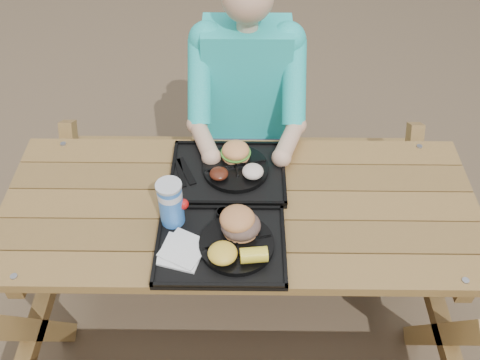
{
  "coord_description": "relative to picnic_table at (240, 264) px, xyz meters",
  "views": [
    {
      "loc": [
        0.01,
        -1.36,
        2.24
      ],
      "look_at": [
        0.0,
        0.0,
        0.88
      ],
      "focal_mm": 40.0,
      "sensor_mm": 36.0,
      "label": 1
    }
  ],
  "objects": [
    {
      "name": "soda_cup",
      "position": [
        -0.24,
        -0.1,
        0.48
      ],
      "size": [
        0.09,
        0.09,
        0.17
      ],
      "primitive_type": "cylinder",
      "color": "blue",
      "rests_on": "tray_near"
    },
    {
      "name": "condiment_bbq",
      "position": [
        -0.06,
        -0.08,
        0.41
      ],
      "size": [
        0.05,
        0.05,
        0.03
      ],
      "primitive_type": "cylinder",
      "color": "#310905",
      "rests_on": "tray_near"
    },
    {
      "name": "sandwich",
      "position": [
        0.0,
        -0.16,
        0.48
      ],
      "size": [
        0.13,
        0.13,
        0.13
      ],
      "primitive_type": null,
      "color": "#CC8048",
      "rests_on": "plate_near"
    },
    {
      "name": "tray_far",
      "position": [
        -0.05,
        0.15,
        0.39
      ],
      "size": [
        0.45,
        0.35,
        0.02
      ],
      "primitive_type": "cube",
      "color": "black",
      "rests_on": "picnic_table"
    },
    {
      "name": "condiment_mustard",
      "position": [
        0.0,
        -0.09,
        0.41
      ],
      "size": [
        0.04,
        0.04,
        0.03
      ],
      "primitive_type": "cylinder",
      "color": "yellow",
      "rests_on": "tray_near"
    },
    {
      "name": "potato_salad",
      "position": [
        0.05,
        0.11,
        0.44
      ],
      "size": [
        0.08,
        0.08,
        0.05
      ],
      "primitive_type": "ellipsoid",
      "color": "#F5E5D0",
      "rests_on": "plate_far"
    },
    {
      "name": "cutlery_far",
      "position": [
        -0.21,
        0.16,
        0.4
      ],
      "size": [
        0.09,
        0.16,
        0.01
      ],
      "primitive_type": "cube",
      "rotation": [
        0.0,
        0.0,
        0.42
      ],
      "color": "black",
      "rests_on": "tray_far"
    },
    {
      "name": "tray_near",
      "position": [
        -0.06,
        -0.21,
        0.39
      ],
      "size": [
        0.45,
        0.35,
        0.02
      ],
      "primitive_type": "cube",
      "color": "black",
      "rests_on": "picnic_table"
    },
    {
      "name": "ground",
      "position": [
        0.0,
        0.0,
        -0.38
      ],
      "size": [
        60.0,
        60.0,
        0.0
      ],
      "primitive_type": "plane",
      "color": "#999999",
      "rests_on": "ground"
    },
    {
      "name": "mac_cheese",
      "position": [
        -0.05,
        -0.28,
        0.44
      ],
      "size": [
        0.1,
        0.1,
        0.05
      ],
      "primitive_type": "ellipsoid",
      "color": "yellow",
      "rests_on": "plate_near"
    },
    {
      "name": "diner",
      "position": [
        0.02,
        0.63,
        0.27
      ],
      "size": [
        0.48,
        0.84,
        1.28
      ],
      "primitive_type": null,
      "color": "#1DCBC6",
      "rests_on": "ground"
    },
    {
      "name": "corn_cob",
      "position": [
        0.05,
        -0.29,
        0.44
      ],
      "size": [
        0.1,
        0.1,
        0.05
      ],
      "primitive_type": null,
      "rotation": [
        0.0,
        0.0,
        0.11
      ],
      "color": "yellow",
      "rests_on": "plate_near"
    },
    {
      "name": "baked_beans",
      "position": [
        -0.08,
        0.11,
        0.43
      ],
      "size": [
        0.07,
        0.07,
        0.03
      ],
      "primitive_type": "ellipsoid",
      "color": "#4E1C0F",
      "rests_on": "plate_far"
    },
    {
      "name": "napkin_stack",
      "position": [
        -0.2,
        -0.25,
        0.4
      ],
      "size": [
        0.17,
        0.17,
        0.02
      ],
      "primitive_type": "cube",
      "rotation": [
        0.0,
        0.0,
        -0.27
      ],
      "color": "white",
      "rests_on": "tray_near"
    },
    {
      "name": "burger",
      "position": [
        -0.02,
        0.22,
        0.46
      ],
      "size": [
        0.11,
        0.11,
        0.1
      ],
      "primitive_type": null,
      "color": "#E59251",
      "rests_on": "plate_far"
    },
    {
      "name": "plate_near",
      "position": [
        -0.01,
        -0.21,
        0.41
      ],
      "size": [
        0.26,
        0.26,
        0.02
      ],
      "primitive_type": "cylinder",
      "color": "black",
      "rests_on": "tray_near"
    },
    {
      "name": "plate_far",
      "position": [
        -0.02,
        0.16,
        0.41
      ],
      "size": [
        0.26,
        0.26,
        0.02
      ],
      "primitive_type": "cylinder",
      "color": "black",
      "rests_on": "tray_far"
    },
    {
      "name": "picnic_table",
      "position": [
        0.0,
        0.0,
        0.0
      ],
      "size": [
        1.8,
        1.49,
        0.75
      ],
      "primitive_type": null,
      "color": "#999999",
      "rests_on": "ground"
    }
  ]
}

